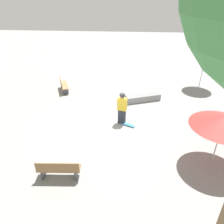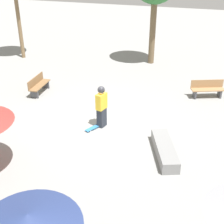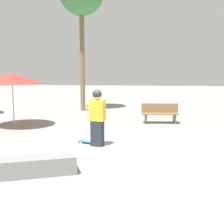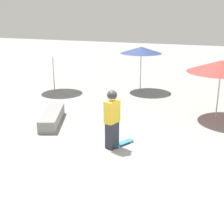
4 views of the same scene
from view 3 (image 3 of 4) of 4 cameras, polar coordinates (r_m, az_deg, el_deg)
The scene contains 6 objects.
ground_plane at distance 10.18m, azimuth -0.81°, elevation -5.70°, with size 60.00×60.00×0.00m, color gray.
skater_main at distance 9.65m, azimuth -2.71°, elevation -0.70°, with size 0.38×0.52×1.77m.
skateboard at distance 10.11m, azimuth -4.26°, elevation -5.47°, with size 0.54×0.80×0.07m.
concrete_ledge at distance 7.49m, azimuth -15.38°, elevation -9.58°, with size 1.35×2.30×0.42m.
bench_far at distance 13.75m, azimuth 8.78°, elevation -0.27°, with size 0.55×1.63×0.85m.
shade_umbrella_red at distance 13.29m, azimuth -17.81°, elevation 5.88°, with size 2.45×2.45×2.20m.
Camera 3 is at (-9.81, -1.10, 2.48)m, focal length 50.00 mm.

